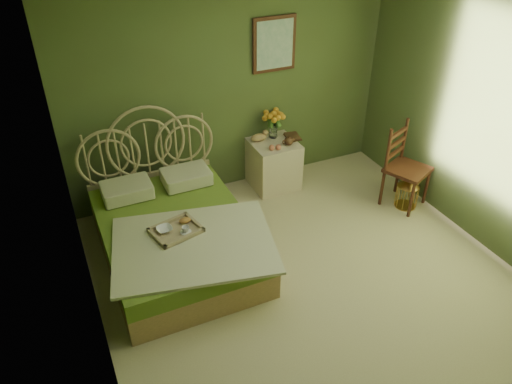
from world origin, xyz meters
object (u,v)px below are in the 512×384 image
bed (175,233)px  birdcage (407,193)px  nightstand (273,159)px  chair (404,160)px

bed → birdcage: bed is taller
birdcage → nightstand: bearing=138.2°
chair → birdcage: size_ratio=2.60×
nightstand → chair: (1.24, -0.97, 0.19)m
chair → birdcage: bearing=-111.6°
birdcage → chair: bearing=92.2°
chair → nightstand: bearing=118.2°
bed → birdcage: bearing=-5.3°
nightstand → birdcage: size_ratio=2.68×
bed → chair: bed is taller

